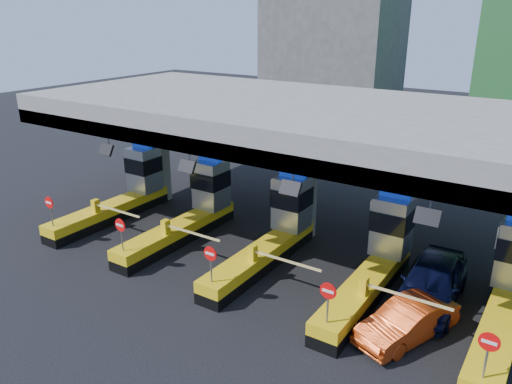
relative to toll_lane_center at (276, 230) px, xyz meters
The scene contains 10 objects.
ground 1.42m from the toll_lane_center, 90.42° to the right, with size 120.00×120.00×0.00m, color black.
toll_canopy 5.40m from the toll_lane_center, 90.02° to the left, with size 28.00×12.09×7.00m.
toll_lane_far_left 10.00m from the toll_lane_center, behind, with size 4.43×8.00×4.16m.
toll_lane_left 5.00m from the toll_lane_center, behind, with size 4.43×8.00×4.16m.
toll_lane_center is the anchor object (origin of this frame).
toll_lane_right 5.00m from the toll_lane_center, ahead, with size 4.43×8.00×4.16m.
toll_lane_far_right 10.00m from the toll_lane_center, ahead, with size 4.43×8.00×4.16m.
bg_building_concrete 39.11m from the toll_lane_center, 111.40° to the left, with size 14.00×10.00×18.00m, color #4C4C49.
van 7.27m from the toll_lane_center, ahead, with size 2.20×5.46×1.86m, color black.
red_car 7.75m from the toll_lane_center, 21.54° to the right, with size 1.46×4.18×1.38m, color #B3360D.
Camera 1 is at (10.94, -18.11, 11.03)m, focal length 35.00 mm.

